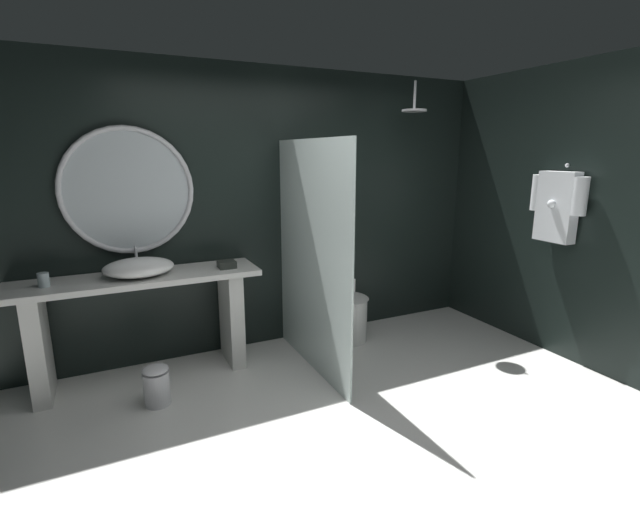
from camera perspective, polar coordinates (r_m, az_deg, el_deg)
ground_plane at (r=3.15m, az=5.93°, el=-22.80°), size 5.76×5.76×0.00m
back_wall_panel at (r=4.32m, az=-7.00°, el=5.75°), size 4.80×0.10×2.60m
side_wall_right at (r=4.76m, az=26.16°, el=5.19°), size 0.10×2.47×2.60m
vanity_counter at (r=3.95m, az=-21.70°, el=-6.76°), size 1.90×0.51×0.88m
vessel_sink at (r=3.84m, az=-22.01°, el=-1.34°), size 0.54×0.44×0.21m
tumbler_cup at (r=3.85m, az=-31.65°, el=-2.60°), size 0.08×0.08×0.10m
tissue_box at (r=3.90m, az=-11.76°, el=-1.04°), size 0.14×0.14×0.06m
round_wall_mirror at (r=3.99m, az=-23.14°, el=7.59°), size 1.03×0.04×1.03m
shower_glass_panel at (r=3.75m, az=-1.05°, el=-0.34°), size 0.02×1.38×1.95m
rain_shower_head at (r=4.61m, az=11.87°, el=17.81°), size 0.24×0.24×0.28m
hanging_bathrobe at (r=4.47m, az=27.88°, el=5.94°), size 0.20×0.52×0.68m
toilet at (r=4.57m, az=2.99°, el=-7.05°), size 0.41×0.62×0.56m
waste_bin at (r=3.67m, az=-20.02°, el=-15.11°), size 0.19×0.19×0.31m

